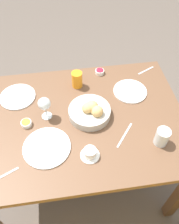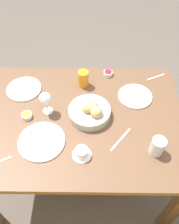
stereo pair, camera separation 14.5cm
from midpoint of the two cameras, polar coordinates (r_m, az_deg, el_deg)
The scene contains 15 objects.
ground_plane at distance 2.10m, azimuth -3.82°, elevation -14.41°, with size 10.00×10.00×0.00m, color #564C44.
dining_table at distance 1.54m, azimuth -5.07°, elevation -4.05°, with size 1.31×0.93×0.75m.
bread_basket at distance 1.44m, azimuth -2.71°, elevation -0.03°, with size 0.26×0.26×0.12m.
plate_near_left at distance 1.61m, azimuth 7.21°, elevation 4.84°, with size 0.22×0.22×0.01m.
plate_near_right at distance 1.66m, azimuth -19.34°, elevation 3.36°, with size 0.23×0.23×0.01m.
plate_far_center at distance 1.37m, azimuth -13.28°, elevation -8.47°, with size 0.27×0.27×0.01m.
juice_glass at distance 1.61m, azimuth -5.60°, elevation 7.65°, with size 0.07×0.07×0.11m.
water_tumbler at distance 1.35m, azimuth 14.16°, elevation -6.02°, with size 0.08×0.08×0.11m.
wine_glass at distance 1.42m, azimuth -13.69°, elevation 1.64°, with size 0.08×0.08×0.16m.
coffee_cup at distance 1.29m, azimuth -3.14°, elevation -10.09°, with size 0.11×0.11×0.06m.
jam_bowl_berry at distance 1.73m, azimuth 0.05°, elevation 9.56°, with size 0.06×0.06×0.03m.
jam_bowl_honey at distance 1.48m, azimuth -17.70°, elevation -2.75°, with size 0.06×0.06×0.03m.
fork_silver at distance 1.39m, azimuth 5.50°, elevation -5.73°, with size 0.13×0.16×0.00m.
knife_silver at distance 1.36m, azimuth -23.56°, elevation -14.39°, with size 0.18×0.09×0.00m.
spoon_coffee at distance 1.79m, azimuth 11.17°, elevation 9.67°, with size 0.13×0.07×0.00m.
Camera 1 is at (0.07, 0.89, 1.90)m, focal length 38.00 mm.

